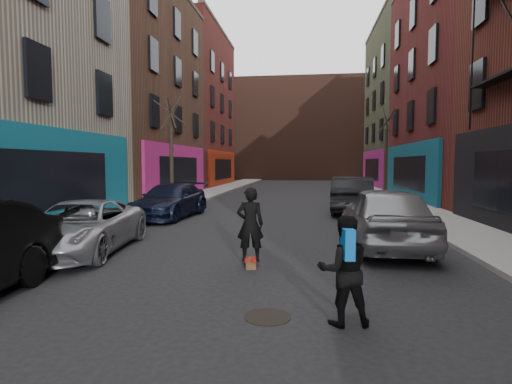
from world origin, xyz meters
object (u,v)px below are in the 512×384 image
(parked_left_far, at_px, (81,227))
(skateboard, at_px, (250,263))
(parked_right_end, at_px, (352,195))
(tree_right_far, at_px, (386,144))
(pedestrian, at_px, (344,270))
(tree_left_far, at_px, (171,143))
(parked_right_far, at_px, (384,216))
(skateboarder, at_px, (250,224))
(manhole, at_px, (267,317))
(parked_left_end, at_px, (170,201))

(parked_left_far, distance_m, skateboard, 4.56)
(skateboard, bearing_deg, parked_right_end, 61.14)
(tree_right_far, xyz_separation_m, skateboard, (-6.33, -18.25, -3.48))
(skateboard, height_order, pedestrian, pedestrian)
(parked_right_end, bearing_deg, tree_left_far, -6.33)
(tree_right_far, xyz_separation_m, parked_right_far, (-3.00, -15.90, -2.68))
(tree_right_far, xyz_separation_m, skateboarder, (-6.33, -18.25, -2.60))
(skateboard, distance_m, manhole, 3.03)
(parked_right_end, height_order, skateboard, parked_right_end)
(tree_right_far, height_order, skateboard, tree_right_far)
(parked_right_far, bearing_deg, tree_right_far, -100.57)
(parked_right_end, bearing_deg, skateboard, 78.02)
(tree_right_far, height_order, manhole, tree_right_far)
(manhole, bearing_deg, skateboard, 102.99)
(parked_left_end, height_order, manhole, parked_left_end)
(parked_left_end, bearing_deg, tree_left_far, 112.81)
(parked_right_far, distance_m, parked_right_end, 7.81)
(skateboarder, distance_m, pedestrian, 3.56)
(tree_right_far, xyz_separation_m, parked_left_far, (-10.80, -17.54, -2.87))
(parked_left_end, distance_m, pedestrian, 12.20)
(skateboard, xyz_separation_m, skateboarder, (0.00, 0.00, 0.88))
(tree_left_far, bearing_deg, pedestrian, -62.91)
(parked_left_far, xyz_separation_m, skateboard, (4.47, -0.71, -0.61))
(skateboarder, bearing_deg, parked_left_far, -19.76)
(parked_left_end, relative_size, manhole, 7.03)
(parked_right_far, distance_m, skateboarder, 4.08)
(manhole, bearing_deg, parked_right_far, 63.47)
(tree_right_far, distance_m, parked_left_far, 20.80)
(parked_left_end, bearing_deg, tree_right_far, 49.67)
(tree_right_far, xyz_separation_m, parked_right_end, (-3.00, -8.08, -2.70))
(tree_right_far, relative_size, parked_right_end, 1.35)
(pedestrian, xyz_separation_m, manhole, (-1.09, 0.12, -0.78))
(skateboarder, height_order, manhole, skateboarder)
(parked_left_end, bearing_deg, parked_right_far, -28.37)
(pedestrian, height_order, manhole, pedestrian)
(tree_left_far, bearing_deg, parked_right_end, -12.51)
(tree_left_far, relative_size, parked_left_far, 1.36)
(skateboard, bearing_deg, pedestrian, -70.76)
(parked_left_far, bearing_deg, manhole, -42.53)
(parked_left_far, relative_size, pedestrian, 3.06)
(pedestrian, bearing_deg, tree_right_far, -110.96)
(tree_right_far, distance_m, skateboarder, 19.49)
(parked_left_end, height_order, parked_right_far, parked_right_far)
(parked_left_far, distance_m, parked_left_end, 6.69)
(tree_left_far, bearing_deg, parked_left_far, -82.11)
(tree_left_far, relative_size, manhole, 9.29)
(parked_right_far, distance_m, skateboard, 4.16)
(tree_right_far, height_order, parked_left_far, tree_right_far)
(parked_right_end, height_order, manhole, parked_right_end)
(parked_right_far, bearing_deg, parked_left_end, -32.79)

